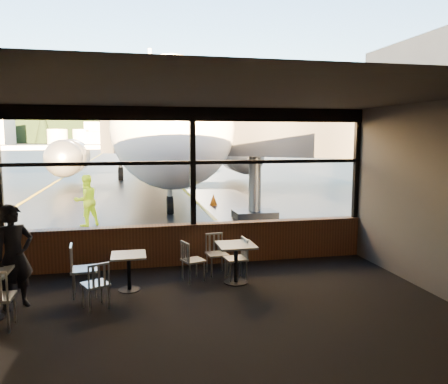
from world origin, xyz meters
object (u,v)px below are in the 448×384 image
object	(u,v)px
chair_mid_s	(95,285)
chair_mid_w	(84,270)
chair_near_e	(236,259)
chair_near_w	(193,261)
airliner	(156,91)
passenger	(14,257)
chair_near_n	(217,255)
cafe_table_mid	(129,272)
ground_crew	(86,200)
cone_nose	(213,200)
cafe_table_near	(236,264)
jet_bridge	(270,152)

from	to	relation	value
chair_mid_s	chair_mid_w	size ratio (longest dim) A/B	0.86
chair_near_e	chair_near_w	bearing A→B (deg)	76.43
airliner	passenger	world-z (taller)	airliner
chair_near_n	chair_near_w	bearing A→B (deg)	21.75
airliner	cafe_table_mid	size ratio (longest dim) A/B	54.11
ground_crew	chair_near_n	bearing A→B (deg)	85.55
airliner	passenger	size ratio (longest dim) A/B	21.38
airliner	chair_near_e	bearing A→B (deg)	-87.79
chair_near_e	chair_near_n	xyz separation A→B (m)	(-0.30, 0.42, -0.00)
airliner	passenger	distance (m)	22.08
chair_near_w	ground_crew	size ratio (longest dim) A/B	0.50
cafe_table_mid	chair_mid_w	size ratio (longest dim) A/B	0.72
chair_near_e	cone_nose	bearing A→B (deg)	-13.44
cafe_table_near	chair_mid_w	distance (m)	2.84
airliner	chair_mid_w	xyz separation A→B (m)	(-2.64, -20.88, -5.27)
chair_near_n	chair_mid_s	bearing A→B (deg)	23.35
chair_near_n	chair_mid_s	xyz separation A→B (m)	(-2.34, -1.35, -0.02)
chair_near_n	jet_bridge	bearing A→B (deg)	-123.74
chair_mid_w	airliner	bearing A→B (deg)	168.14
jet_bridge	ground_crew	size ratio (longest dim) A/B	6.39
chair_near_w	jet_bridge	bearing A→B (deg)	130.80
airliner	chair_mid_s	distance (m)	22.32
airliner	chair_mid_s	size ratio (longest dim) A/B	45.43
chair_near_e	chair_near_n	bearing A→B (deg)	30.63
jet_bridge	cafe_table_mid	size ratio (longest dim) A/B	15.21
jet_bridge	chair_mid_s	bearing A→B (deg)	-125.85
chair_near_e	ground_crew	world-z (taller)	ground_crew
ground_crew	chair_near_e	bearing A→B (deg)	86.11
airliner	chair_mid_s	xyz separation A→B (m)	(-2.40, -21.54, -5.34)
cafe_table_mid	chair_mid_s	distance (m)	0.95
cafe_table_near	cone_nose	distance (m)	9.87
chair_mid_s	passenger	xyz separation A→B (m)	(-1.31, 0.33, 0.47)
airliner	cone_nose	xyz separation A→B (m)	(1.62, -11.02, -5.52)
cafe_table_near	chair_mid_s	world-z (taller)	chair_mid_s
chair_near_e	passenger	distance (m)	4.01
cafe_table_mid	cone_nose	xyz separation A→B (m)	(3.48, 9.75, -0.11)
cafe_table_near	chair_near_w	distance (m)	0.86
cafe_table_mid	passenger	distance (m)	1.98
chair_near_n	cone_nose	distance (m)	9.32
chair_mid_s	chair_mid_w	bearing A→B (deg)	85.57
chair_mid_s	ground_crew	size ratio (longest dim) A/B	0.50
cone_nose	airliner	bearing A→B (deg)	98.37
jet_bridge	ground_crew	distance (m)	6.55
airliner	chair_near_n	xyz separation A→B (m)	(-0.07, -20.19, -5.32)
airliner	chair_near_w	bearing A→B (deg)	-90.13
chair_near_w	chair_near_n	size ratio (longest dim) A/B	0.96
cafe_table_near	jet_bridge	bearing A→B (deg)	66.85
chair_near_w	chair_mid_w	size ratio (longest dim) A/B	0.86
jet_bridge	chair_near_e	xyz separation A→B (m)	(-2.93, -6.77, -1.88)
chair_near_n	chair_near_e	bearing A→B (deg)	119.07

